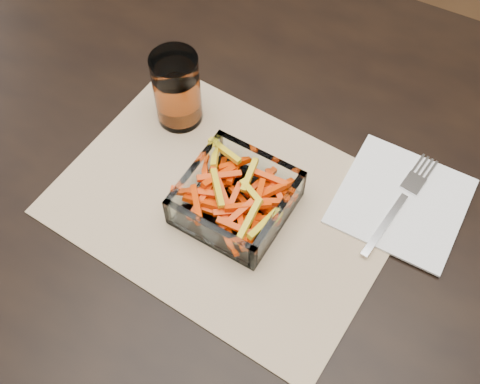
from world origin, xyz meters
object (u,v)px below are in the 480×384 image
object	(u,v)px
glass_bowl	(236,200)
tumbler	(177,91)
dining_table	(255,200)
fork	(401,201)

from	to	relation	value
glass_bowl	tumbler	world-z (taller)	tumbler
glass_bowl	dining_table	bearing A→B (deg)	94.92
glass_bowl	tumbler	distance (m)	0.19
dining_table	glass_bowl	world-z (taller)	glass_bowl
glass_bowl	fork	bearing A→B (deg)	29.62
tumbler	fork	xyz separation A→B (m)	(0.35, 0.01, -0.05)
dining_table	glass_bowl	bearing A→B (deg)	-85.08
fork	glass_bowl	bearing A→B (deg)	-141.74
tumbler	fork	distance (m)	0.35
tumbler	fork	bearing A→B (deg)	1.26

